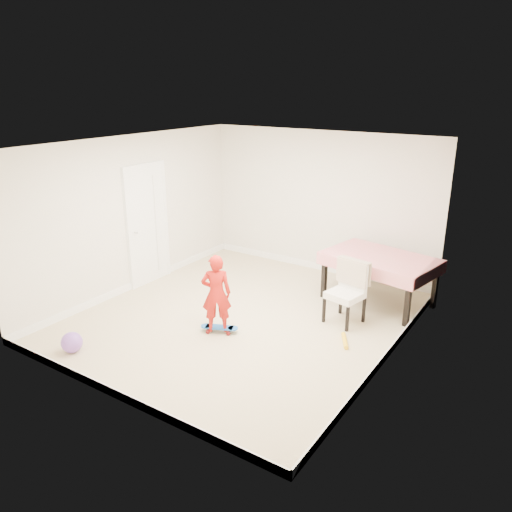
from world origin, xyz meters
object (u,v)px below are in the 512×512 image
Objects in this scene: skateboard at (220,329)px; balloon at (72,342)px; dining_chair at (345,293)px; dining_table at (378,279)px; child at (216,296)px.

skateboard is 1.95× the size of balloon.
dining_chair is at bearing 46.48° from balloon.
dining_table reaches higher than skateboard.
skateboard is (-1.52, -2.22, -0.36)m from dining_table.
child reaches higher than dining_chair.
dining_chair is at bearing -88.68° from dining_table.
child reaches higher than balloon.
balloon is (-2.81, -3.74, -0.26)m from dining_table.
balloon is (-1.29, -1.52, 0.10)m from skateboard.
child is (-1.53, -2.25, 0.17)m from dining_table.
skateboard is at bearing -151.21° from child.
child is at bearing -137.76° from skateboard.
child is at bearing -113.18° from dining_table.
dining_chair is 1.73× the size of skateboard.
dining_table is at bearing 32.52° from skateboard.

